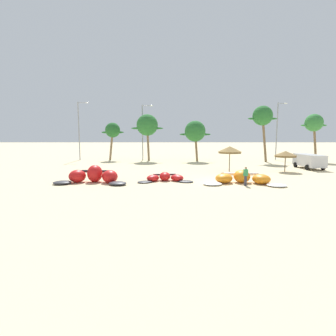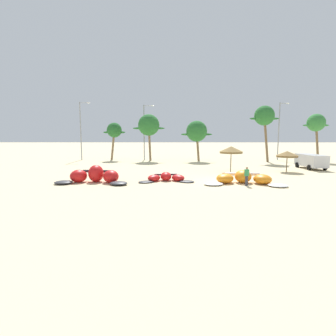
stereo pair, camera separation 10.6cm
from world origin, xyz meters
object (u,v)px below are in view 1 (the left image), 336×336
Objects in this scene: kite_left at (166,178)px; palm_center_left at (264,116)px; lamppost_west at (81,128)px; lamppost_west_center at (145,129)px; parked_van at (310,160)px; person_by_umbrellas at (247,176)px; kite_left_of_center at (244,179)px; palm_leftmost at (114,131)px; palm_center_right at (315,123)px; beach_umbrella_middle at (287,154)px; kite_far_left at (95,176)px; palm_left_of_gap at (196,132)px; beach_umbrella_near_van at (231,150)px; lamppost_east_center at (279,128)px; palm_left at (148,125)px.

palm_center_left is at bearing 50.16° from kite_left.
lamppost_west is 10.88m from lamppost_west_center.
person_by_umbrellas is (-11.45, -11.81, -0.27)m from parked_van.
kite_left_of_center is 31.92m from lamppost_west.
palm_center_right is at bearing -3.83° from palm_leftmost.
beach_umbrella_middle is 11.44m from person_by_umbrellas.
parked_van is at bearing 34.69° from beach_umbrella_middle.
kite_far_left is 26.90m from parked_van.
kite_left is 0.81× the size of palm_left_of_gap.
lamppost_west_center is (-8.68, 2.01, 0.40)m from palm_left_of_gap.
beach_umbrella_near_van is 9.08m from person_by_umbrellas.
lamppost_west is at bearing 146.13° from beach_umbrella_near_van.
beach_umbrella_middle is 16.48m from lamppost_east_center.
palm_center_left is at bearing 109.55° from parked_van.
kite_left_of_center is 10.68m from beach_umbrella_middle.
beach_umbrella_middle reaches higher than person_by_umbrellas.
lamppost_west_center is (-18.00, 15.20, 3.17)m from beach_umbrella_middle.
palm_left is (-17.24, 13.85, 3.80)m from beach_umbrella_middle.
parked_van is 0.49× the size of lamppost_east_center.
person_by_umbrellas is 29.15m from palm_leftmost.
lamppost_west_center is at bearing 175.24° from palm_center_right.
beach_umbrella_middle reaches higher than kite_far_left.
lamppost_west is (-38.84, 2.17, -0.67)m from palm_center_right.
beach_umbrella_middle is at bearing 19.74° from kite_far_left.
beach_umbrella_near_van is 0.39× the size of palm_left.
kite_left_of_center is 0.75× the size of lamppost_east_center.
person_by_umbrellas is 0.25× the size of palm_leftmost.
parked_van is 2.97× the size of person_by_umbrellas.
palm_leftmost is (-23.27, 15.09, 2.94)m from beach_umbrella_middle.
lamppost_east_center is at bearing 0.45° from palm_leftmost.
kite_left is 0.57× the size of lamppost_west_center.
palm_leftmost is 14.08m from palm_left_of_gap.
lamppost_east_center is (23.07, 0.12, 0.17)m from lamppost_west_center.
kite_left is at bearing -79.73° from lamppost_west_center.
palm_left reaches higher than kite_far_left.
lamppost_west_center reaches higher than person_by_umbrellas.
kite_left is 31.43m from palm_center_right.
lamppost_east_center is at bearing 48.80° from kite_left.
palm_left is 18.59m from palm_center_left.
kite_left_of_center is 22.26m from palm_center_left.
kite_far_left is 29.66m from palm_center_left.
palm_leftmost is at bearing 156.26° from parked_van.
kite_left is 7.04m from kite_left_of_center.
kite_left is 29.49m from lamppost_east_center.
beach_umbrella_near_van is 0.31× the size of lamppost_east_center.
lamppost_west_center is 23.07m from lamppost_east_center.
lamppost_west is 33.95m from lamppost_east_center.
kite_left_of_center is at bearing -132.50° from beach_umbrella_middle.
palm_leftmost is 0.83× the size of palm_left.
palm_center_right is at bearing 7.38° from palm_center_left.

